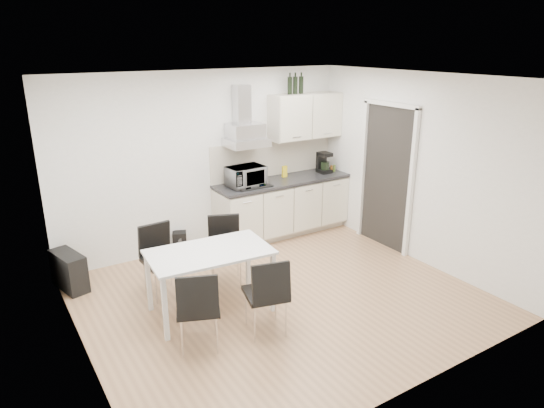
# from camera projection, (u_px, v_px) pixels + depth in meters

# --- Properties ---
(ground) EXTENTS (4.50, 4.50, 0.00)m
(ground) POSITION_uv_depth(u_px,v_px,m) (280.00, 297.00, 5.91)
(ground) COLOR tan
(ground) RESTS_ON ground
(wall_back) EXTENTS (4.50, 0.10, 2.60)m
(wall_back) POSITION_uv_depth(u_px,v_px,m) (206.00, 161.00, 7.10)
(wall_back) COLOR white
(wall_back) RESTS_ON ground
(wall_front) EXTENTS (4.50, 0.10, 2.60)m
(wall_front) POSITION_uv_depth(u_px,v_px,m) (417.00, 259.00, 3.90)
(wall_front) COLOR white
(wall_front) RESTS_ON ground
(wall_left) EXTENTS (0.10, 4.00, 2.60)m
(wall_left) POSITION_uv_depth(u_px,v_px,m) (72.00, 236.00, 4.36)
(wall_left) COLOR white
(wall_left) RESTS_ON ground
(wall_right) EXTENTS (0.10, 4.00, 2.60)m
(wall_right) POSITION_uv_depth(u_px,v_px,m) (418.00, 169.00, 6.64)
(wall_right) COLOR white
(wall_right) RESTS_ON ground
(ceiling) EXTENTS (4.50, 4.50, 0.00)m
(ceiling) POSITION_uv_depth(u_px,v_px,m) (282.00, 78.00, 5.08)
(ceiling) COLOR white
(ceiling) RESTS_ON wall_back
(doorway) EXTENTS (0.08, 1.04, 2.10)m
(doorway) POSITION_uv_depth(u_px,v_px,m) (386.00, 178.00, 7.14)
(doorway) COLOR white
(doorway) RESTS_ON ground
(kitchenette) EXTENTS (2.22, 0.64, 2.52)m
(kitchenette) POSITION_uv_depth(u_px,v_px,m) (283.00, 184.00, 7.64)
(kitchenette) COLOR beige
(kitchenette) RESTS_ON ground
(dining_table) EXTENTS (1.41, 0.88, 0.75)m
(dining_table) POSITION_uv_depth(u_px,v_px,m) (210.00, 258.00, 5.42)
(dining_table) COLOR white
(dining_table) RESTS_ON ground
(chair_far_left) EXTENTS (0.47, 0.53, 0.88)m
(chair_far_left) POSITION_uv_depth(u_px,v_px,m) (162.00, 262.00, 5.85)
(chair_far_left) COLOR black
(chair_far_left) RESTS_ON ground
(chair_far_right) EXTENTS (0.60, 0.63, 0.88)m
(chair_far_right) POSITION_uv_depth(u_px,v_px,m) (225.00, 252.00, 6.12)
(chair_far_right) COLOR black
(chair_far_right) RESTS_ON ground
(chair_near_left) EXTENTS (0.60, 0.63, 0.88)m
(chair_near_left) POSITION_uv_depth(u_px,v_px,m) (198.00, 308.00, 4.83)
(chair_near_left) COLOR black
(chair_near_left) RESTS_ON ground
(chair_near_right) EXTENTS (0.55, 0.59, 0.88)m
(chair_near_right) POSITION_uv_depth(u_px,v_px,m) (265.00, 294.00, 5.09)
(chair_near_right) COLOR black
(chair_near_right) RESTS_ON ground
(guitar_amp) EXTENTS (0.38, 0.61, 0.48)m
(guitar_amp) POSITION_uv_depth(u_px,v_px,m) (69.00, 271.00, 6.06)
(guitar_amp) COLOR black
(guitar_amp) RESTS_ON ground
(floor_speaker) EXTENTS (0.25, 0.24, 0.32)m
(floor_speaker) POSITION_uv_depth(u_px,v_px,m) (180.00, 242.00, 7.12)
(floor_speaker) COLOR black
(floor_speaker) RESTS_ON ground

